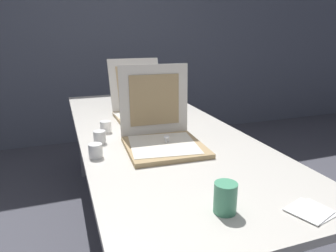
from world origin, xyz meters
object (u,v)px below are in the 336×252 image
(cup_white_near_left, at_px, (96,151))
(cup_white_mid, at_px, (106,127))
(table, at_px, (155,136))
(cup_printed_front, at_px, (225,198))
(cup_white_near_center, at_px, (100,137))
(napkin_pile, at_px, (311,211))
(pizza_box_front, at_px, (162,135))
(pizza_box_middle, at_px, (143,109))

(cup_white_near_left, bearing_deg, cup_white_mid, 74.51)
(table, xyz_separation_m, cup_white_mid, (-0.28, 0.03, 0.08))
(cup_printed_front, bearing_deg, table, 86.40)
(cup_white_near_center, height_order, napkin_pile, cup_white_near_center)
(cup_white_near_center, distance_m, cup_printed_front, 0.82)
(cup_white_near_center, bearing_deg, table, 22.76)
(pizza_box_front, xyz_separation_m, cup_white_near_left, (-0.33, -0.03, -0.02))
(table, relative_size, cup_printed_front, 22.56)
(pizza_box_middle, relative_size, cup_white_mid, 7.85)
(pizza_box_middle, height_order, cup_white_mid, pizza_box_middle)
(cup_printed_front, bearing_deg, cup_white_mid, 103.50)
(cup_white_near_left, relative_size, napkin_pile, 0.40)
(cup_white_mid, bearing_deg, pizza_box_front, -54.71)
(pizza_box_front, xyz_separation_m, cup_printed_front, (-0.00, -0.62, -0.01))
(pizza_box_front, distance_m, cup_printed_front, 0.62)
(cup_white_near_left, distance_m, napkin_pile, 0.89)
(pizza_box_front, distance_m, cup_white_near_left, 0.33)
(pizza_box_middle, height_order, napkin_pile, pizza_box_middle)
(cup_white_near_left, bearing_deg, pizza_box_front, 6.04)
(pizza_box_middle, distance_m, cup_white_near_center, 0.53)
(pizza_box_front, height_order, pizza_box_middle, pizza_box_front)
(table, xyz_separation_m, pizza_box_middle, (-0.00, 0.26, 0.10))
(table, bearing_deg, cup_printed_front, -93.60)
(cup_white_mid, bearing_deg, cup_white_near_center, -108.19)
(pizza_box_middle, distance_m, napkin_pile, 1.28)
(cup_printed_front, height_order, napkin_pile, cup_printed_front)
(table, relative_size, cup_white_mid, 35.32)
(cup_white_near_left, bearing_deg, table, 40.65)
(cup_white_near_center, xyz_separation_m, napkin_pile, (0.54, -0.86, -0.03))
(cup_white_near_center, relative_size, cup_printed_front, 0.64)
(cup_white_near_center, bearing_deg, pizza_box_middle, 50.18)
(napkin_pile, bearing_deg, cup_white_mid, 115.06)
(cup_printed_front, distance_m, napkin_pile, 0.28)
(pizza_box_front, bearing_deg, pizza_box_middle, 87.01)
(pizza_box_middle, relative_size, cup_white_near_center, 7.85)
(cup_printed_front, bearing_deg, cup_white_near_left, 119.06)
(pizza_box_front, relative_size, pizza_box_middle, 0.80)
(pizza_box_front, relative_size, cup_white_mid, 6.29)
(pizza_box_front, xyz_separation_m, cup_white_mid, (-0.23, 0.32, -0.02))
(cup_white_mid, bearing_deg, table, -5.72)
(table, height_order, cup_white_mid, cup_white_mid)
(table, bearing_deg, pizza_box_front, -100.71)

